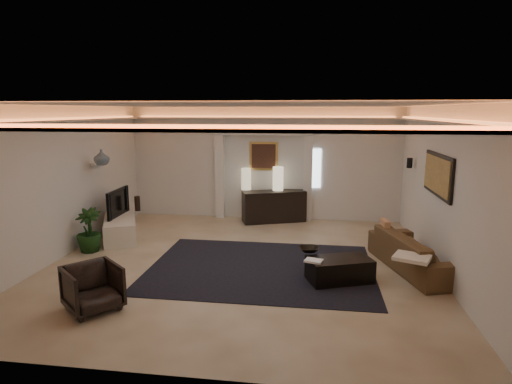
# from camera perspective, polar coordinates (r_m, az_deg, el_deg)

# --- Properties ---
(floor) EXTENTS (7.00, 7.00, 0.00)m
(floor) POSITION_cam_1_polar(r_m,az_deg,el_deg) (8.09, -2.02, -9.49)
(floor) COLOR beige
(floor) RESTS_ON ground
(ceiling) EXTENTS (7.00, 7.00, 0.00)m
(ceiling) POSITION_cam_1_polar(r_m,az_deg,el_deg) (7.59, -2.17, 11.51)
(ceiling) COLOR white
(ceiling) RESTS_ON ground
(wall_back) EXTENTS (7.00, 0.00, 7.00)m
(wall_back) POSITION_cam_1_polar(r_m,az_deg,el_deg) (11.13, 1.04, 3.82)
(wall_back) COLOR silver
(wall_back) RESTS_ON ground
(wall_front) EXTENTS (7.00, 0.00, 7.00)m
(wall_front) POSITION_cam_1_polar(r_m,az_deg,el_deg) (4.40, -10.08, -7.33)
(wall_front) COLOR silver
(wall_front) RESTS_ON ground
(wall_left) EXTENTS (0.00, 7.00, 7.00)m
(wall_left) POSITION_cam_1_polar(r_m,az_deg,el_deg) (9.00, -24.62, 1.15)
(wall_left) COLOR silver
(wall_left) RESTS_ON ground
(wall_right) EXTENTS (0.00, 7.00, 7.00)m
(wall_right) POSITION_cam_1_polar(r_m,az_deg,el_deg) (7.90, 23.78, -0.01)
(wall_right) COLOR silver
(wall_right) RESTS_ON ground
(cove_soffit) EXTENTS (7.00, 7.00, 0.04)m
(cove_soffit) POSITION_cam_1_polar(r_m,az_deg,el_deg) (7.59, -2.15, 9.40)
(cove_soffit) COLOR silver
(cove_soffit) RESTS_ON ceiling
(daylight_slit) EXTENTS (0.25, 0.03, 1.00)m
(daylight_slit) POSITION_cam_1_polar(r_m,az_deg,el_deg) (11.05, 8.01, 3.14)
(daylight_slit) COLOR white
(daylight_slit) RESTS_ON wall_back
(area_rug) EXTENTS (4.00, 3.00, 0.01)m
(area_rug) POSITION_cam_1_polar(r_m,az_deg,el_deg) (7.85, 0.65, -10.10)
(area_rug) COLOR black
(area_rug) RESTS_ON ground
(pilaster_left) EXTENTS (0.22, 0.20, 2.20)m
(pilaster_left) POSITION_cam_1_polar(r_m,az_deg,el_deg) (11.28, -4.84, 2.08)
(pilaster_left) COLOR silver
(pilaster_left) RESTS_ON ground
(pilaster_right) EXTENTS (0.22, 0.20, 2.20)m
(pilaster_right) POSITION_cam_1_polar(r_m,az_deg,el_deg) (11.01, 6.93, 1.82)
(pilaster_right) COLOR silver
(pilaster_right) RESTS_ON ground
(alcove_header) EXTENTS (2.52, 0.20, 0.12)m
(alcove_header) POSITION_cam_1_polar(r_m,az_deg,el_deg) (10.97, 0.99, 7.91)
(alcove_header) COLOR silver
(alcove_header) RESTS_ON wall_back
(painting_frame) EXTENTS (0.74, 0.04, 0.74)m
(painting_frame) POSITION_cam_1_polar(r_m,az_deg,el_deg) (11.08, 1.03, 4.83)
(painting_frame) COLOR tan
(painting_frame) RESTS_ON wall_back
(painting_canvas) EXTENTS (0.62, 0.02, 0.62)m
(painting_canvas) POSITION_cam_1_polar(r_m,az_deg,el_deg) (11.06, 1.01, 4.81)
(painting_canvas) COLOR #4C2D1E
(painting_canvas) RESTS_ON wall_back
(art_panel_frame) EXTENTS (0.04, 1.64, 0.74)m
(art_panel_frame) POSITION_cam_1_polar(r_m,az_deg,el_deg) (8.14, 23.15, 2.12)
(art_panel_frame) COLOR black
(art_panel_frame) RESTS_ON wall_right
(art_panel_gold) EXTENTS (0.02, 1.50, 0.62)m
(art_panel_gold) POSITION_cam_1_polar(r_m,az_deg,el_deg) (8.13, 22.98, 2.13)
(art_panel_gold) COLOR tan
(art_panel_gold) RESTS_ON wall_right
(wall_sconce) EXTENTS (0.12, 0.12, 0.22)m
(wall_sconce) POSITION_cam_1_polar(r_m,az_deg,el_deg) (9.95, 19.84, 3.67)
(wall_sconce) COLOR black
(wall_sconce) RESTS_ON wall_right
(wall_niche) EXTENTS (0.10, 0.55, 0.04)m
(wall_niche) POSITION_cam_1_polar(r_m,az_deg,el_deg) (10.14, -20.21, 3.60)
(wall_niche) COLOR silver
(wall_niche) RESTS_ON wall_left
(console) EXTENTS (1.67, 1.02, 0.80)m
(console) POSITION_cam_1_polar(r_m,az_deg,el_deg) (10.92, 2.41, -1.93)
(console) COLOR black
(console) RESTS_ON ground
(lamp_left) EXTENTS (0.32, 0.32, 0.56)m
(lamp_left) POSITION_cam_1_polar(r_m,az_deg,el_deg) (11.00, -1.32, 1.84)
(lamp_left) COLOR beige
(lamp_left) RESTS_ON console
(lamp_right) EXTENTS (0.34, 0.34, 0.61)m
(lamp_right) POSITION_cam_1_polar(r_m,az_deg,el_deg) (10.90, 2.96, 1.74)
(lamp_right) COLOR beige
(lamp_right) RESTS_ON console
(media_ledge) EXTENTS (1.66, 2.62, 0.49)m
(media_ledge) POSITION_cam_1_polar(r_m,az_deg,el_deg) (10.49, -17.63, -3.95)
(media_ledge) COLOR beige
(media_ledge) RESTS_ON ground
(tv) EXTENTS (1.07, 0.17, 0.61)m
(tv) POSITION_cam_1_polar(r_m,az_deg,el_deg) (10.13, -18.49, -1.43)
(tv) COLOR black
(tv) RESTS_ON media_ledge
(figurine) EXTENTS (0.15, 0.15, 0.35)m
(figurine) POSITION_cam_1_polar(r_m,az_deg,el_deg) (10.49, -15.57, -1.50)
(figurine) COLOR black
(figurine) RESTS_ON media_ledge
(ginger_jar) EXTENTS (0.42, 0.42, 0.34)m
(ginger_jar) POSITION_cam_1_polar(r_m,az_deg,el_deg) (9.61, -19.94, 4.38)
(ginger_jar) COLOR slate
(ginger_jar) RESTS_ON wall_niche
(plant) EXTENTS (0.54, 0.54, 0.89)m
(plant) POSITION_cam_1_polar(r_m,az_deg,el_deg) (9.24, -21.42, -4.77)
(plant) COLOR black
(plant) RESTS_ON ground
(sofa) EXTENTS (2.33, 1.45, 0.64)m
(sofa) POSITION_cam_1_polar(r_m,az_deg,el_deg) (8.21, 20.56, -7.55)
(sofa) COLOR #4C2E1D
(sofa) RESTS_ON ground
(throw_blanket) EXTENTS (0.65, 0.60, 0.06)m
(throw_blanket) POSITION_cam_1_polar(r_m,az_deg,el_deg) (7.17, 20.11, -8.22)
(throw_blanket) COLOR beige
(throw_blanket) RESTS_ON sofa
(throw_pillow) EXTENTS (0.16, 0.39, 0.38)m
(throw_pillow) POSITION_cam_1_polar(r_m,az_deg,el_deg) (8.65, 16.78, -4.79)
(throw_pillow) COLOR tan
(throw_pillow) RESTS_ON sofa
(coffee_table) EXTENTS (1.17, 0.89, 0.39)m
(coffee_table) POSITION_cam_1_polar(r_m,az_deg,el_deg) (7.35, 11.10, -10.13)
(coffee_table) COLOR black
(coffee_table) RESTS_ON ground
(bowl) EXTENTS (0.39, 0.39, 0.08)m
(bowl) POSITION_cam_1_polar(r_m,az_deg,el_deg) (7.52, 7.08, -7.52)
(bowl) COLOR black
(bowl) RESTS_ON coffee_table
(magazine) EXTENTS (0.32, 0.27, 0.03)m
(magazine) POSITION_cam_1_polar(r_m,az_deg,el_deg) (7.06, 7.72, -9.01)
(magazine) COLOR white
(magazine) RESTS_ON coffee_table
(armchair) EXTENTS (1.01, 1.01, 0.66)m
(armchair) POSITION_cam_1_polar(r_m,az_deg,el_deg) (6.64, -20.97, -11.86)
(armchair) COLOR black
(armchair) RESTS_ON ground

